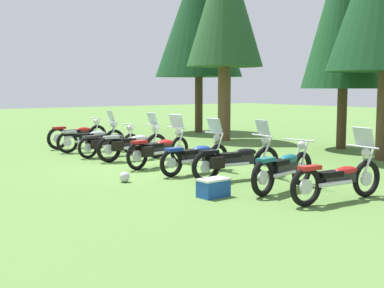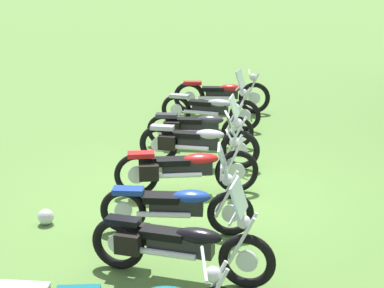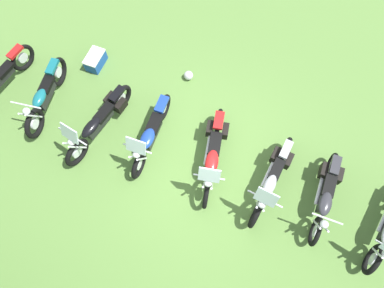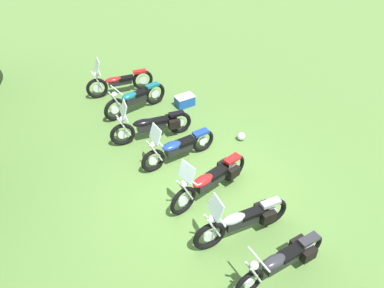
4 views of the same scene
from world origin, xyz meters
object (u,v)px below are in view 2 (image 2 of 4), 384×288
(motorcycle_0, at_px, (222,95))
(motorcycle_6, at_px, (179,244))
(dropped_helmet, at_px, (46,217))
(motorcycle_4, at_px, (185,167))
(motorcycle_2, at_px, (198,126))
(motorcycle_1, at_px, (211,108))
(motorcycle_3, at_px, (197,142))
(motorcycle_5, at_px, (179,205))

(motorcycle_0, xyz_separation_m, motorcycle_6, (8.03, 0.30, 0.00))
(motorcycle_0, bearing_deg, dropped_helmet, -111.67)
(motorcycle_6, xyz_separation_m, dropped_helmet, (-1.25, -2.24, -0.34))
(motorcycle_4, bearing_deg, motorcycle_2, 79.31)
(motorcycle_1, relative_size, motorcycle_4, 0.97)
(motorcycle_1, distance_m, motorcycle_6, 6.70)
(motorcycle_1, xyz_separation_m, dropped_helmet, (5.44, -1.83, -0.34))
(motorcycle_2, height_order, motorcycle_3, motorcycle_3)
(dropped_helmet, bearing_deg, motorcycle_1, 161.35)
(motorcycle_5, bearing_deg, motorcycle_0, 85.76)
(motorcycle_2, xyz_separation_m, motorcycle_6, (5.30, 0.52, 0.03))
(motorcycle_4, bearing_deg, motorcycle_0, 75.11)
(motorcycle_1, bearing_deg, dropped_helmet, -100.28)
(motorcycle_6, height_order, dropped_helmet, motorcycle_6)
(motorcycle_1, xyz_separation_m, motorcycle_5, (5.45, 0.19, -0.01))
(motorcycle_4, bearing_deg, motorcycle_3, 75.62)
(motorcycle_1, bearing_deg, motorcycle_2, -86.36)
(motorcycle_3, bearing_deg, motorcycle_6, -82.21)
(motorcycle_1, bearing_deg, motorcycle_4, -80.98)
(motorcycle_3, distance_m, motorcycle_5, 2.90)
(motorcycle_5, xyz_separation_m, motorcycle_6, (1.23, 0.21, 0.01))
(dropped_helmet, bearing_deg, motorcycle_4, 128.28)
(motorcycle_3, distance_m, motorcycle_4, 1.40)
(motorcycle_0, relative_size, motorcycle_6, 0.98)
(motorcycle_2, bearing_deg, motorcycle_4, -90.04)
(motorcycle_2, distance_m, motorcycle_3, 1.18)
(motorcycle_1, distance_m, motorcycle_2, 1.39)
(motorcycle_1, bearing_deg, motorcycle_5, -79.63)
(motorcycle_5, height_order, dropped_helmet, motorcycle_5)
(motorcycle_5, xyz_separation_m, dropped_helmet, (-0.02, -2.03, -0.33))
(motorcycle_6, bearing_deg, motorcycle_1, 101.08)
(motorcycle_3, bearing_deg, motorcycle_1, 93.96)
(motorcycle_2, relative_size, dropped_helmet, 9.15)
(motorcycle_1, distance_m, motorcycle_5, 5.46)
(motorcycle_0, distance_m, motorcycle_2, 2.73)
(motorcycle_0, distance_m, motorcycle_5, 6.79)
(motorcycle_4, height_order, dropped_helmet, motorcycle_4)
(motorcycle_0, height_order, motorcycle_1, motorcycle_1)
(motorcycle_5, distance_m, dropped_helmet, 2.05)
(motorcycle_1, height_order, motorcycle_2, motorcycle_1)
(motorcycle_0, relative_size, motorcycle_4, 1.00)
(motorcycle_0, bearing_deg, motorcycle_5, -94.97)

